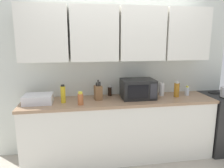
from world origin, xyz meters
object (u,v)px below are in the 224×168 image
at_px(bottle_soy_dark, 110,91).
at_px(knife_block, 98,92).
at_px(microwave, 138,89).
at_px(bottle_amber_vinegar, 177,90).
at_px(bottle_white_jar, 162,89).
at_px(bottle_clear_tall, 187,91).
at_px(bottle_yellow_mustard, 63,94).
at_px(dish_rack, 38,99).
at_px(bottle_spice_jar, 81,99).

bearing_deg(bottle_soy_dark, knife_block, -137.31).
relative_size(microwave, bottle_amber_vinegar, 2.06).
height_order(bottle_white_jar, bottle_soy_dark, bottle_white_jar).
bearing_deg(microwave, bottle_amber_vinegar, -2.11).
distance_m(microwave, bottle_soy_dark, 0.44).
distance_m(microwave, bottle_clear_tall, 0.80).
bearing_deg(bottle_amber_vinegar, bottle_soy_dark, 167.34).
height_order(bottle_white_jar, bottle_yellow_mustard, bottle_yellow_mustard).
bearing_deg(knife_block, dish_rack, -176.92).
relative_size(microwave, bottle_yellow_mustard, 1.92).
distance_m(microwave, bottle_spice_jar, 0.86).
distance_m(dish_rack, bottle_amber_vinegar, 2.00).
bearing_deg(knife_block, bottle_clear_tall, 0.54).
bearing_deg(bottle_clear_tall, bottle_spice_jar, -172.18).
distance_m(dish_rack, bottle_clear_tall, 2.20).
bearing_deg(bottle_white_jar, bottle_soy_dark, 171.74).
relative_size(bottle_spice_jar, bottle_white_jar, 0.89).
xyz_separation_m(bottle_soy_dark, bottle_yellow_mustard, (-0.68, -0.26, 0.05)).
height_order(knife_block, bottle_soy_dark, knife_block).
xyz_separation_m(bottle_clear_tall, bottle_yellow_mustard, (-1.87, -0.09, 0.05)).
bearing_deg(dish_rack, bottle_soy_dark, 12.48).
bearing_deg(bottle_clear_tall, bottle_amber_vinegar, -165.00).
xyz_separation_m(knife_block, bottle_clear_tall, (1.38, 0.01, -0.04)).
distance_m(microwave, bottle_amber_vinegar, 0.60).
height_order(bottle_clear_tall, bottle_yellow_mustard, bottle_yellow_mustard).
xyz_separation_m(microwave, bottle_yellow_mustard, (-1.07, -0.06, -0.02)).
relative_size(knife_block, bottle_yellow_mustard, 1.15).
bearing_deg(microwave, bottle_white_jar, 11.80).
height_order(bottle_spice_jar, bottle_yellow_mustard, bottle_yellow_mustard).
xyz_separation_m(dish_rack, bottle_amber_vinegar, (2.00, 0.00, 0.05)).
bearing_deg(bottle_soy_dark, microwave, -27.22).
xyz_separation_m(knife_block, bottle_spice_jar, (-0.26, -0.21, -0.02)).
bearing_deg(bottle_spice_jar, bottle_clear_tall, 7.82).
relative_size(dish_rack, bottle_amber_vinegar, 1.63).
distance_m(bottle_amber_vinegar, bottle_spice_jar, 1.45).
relative_size(bottle_spice_jar, bottle_yellow_mustard, 0.71).
relative_size(bottle_amber_vinegar, bottle_clear_tall, 1.59).
relative_size(dish_rack, bottle_clear_tall, 2.59).
xyz_separation_m(bottle_clear_tall, bottle_soy_dark, (-1.18, 0.17, 0.01)).
bearing_deg(bottle_clear_tall, knife_block, -179.46).
xyz_separation_m(microwave, bottle_soy_dark, (-0.39, 0.20, -0.07)).
distance_m(microwave, dish_rack, 1.41).
distance_m(bottle_amber_vinegar, bottle_white_jar, 0.22).
height_order(bottle_spice_jar, bottle_soy_dark, bottle_spice_jar).
height_order(bottle_soy_dark, bottle_yellow_mustard, bottle_yellow_mustard).
bearing_deg(dish_rack, bottle_white_jar, 3.49).
relative_size(microwave, bottle_clear_tall, 3.27).
height_order(dish_rack, knife_block, knife_block).
relative_size(bottle_amber_vinegar, bottle_yellow_mustard, 0.93).
relative_size(microwave, bottle_soy_dark, 3.01).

